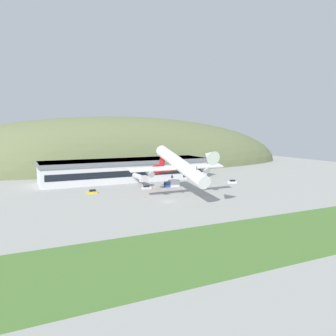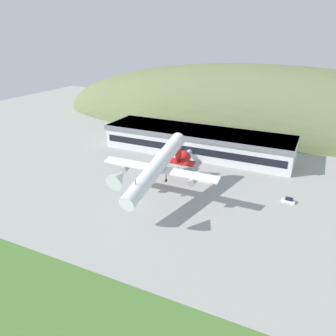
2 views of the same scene
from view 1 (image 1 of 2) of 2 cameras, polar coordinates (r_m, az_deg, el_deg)
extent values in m
plane|color=#9E9E99|center=(124.26, 0.05, -5.81)|extent=(377.69, 377.69, 0.00)
cube|color=#4C7533|center=(84.94, 14.44, -12.03)|extent=(339.92, 30.51, 0.08)
ellipsoid|color=#667047|center=(238.84, -8.21, 0.22)|extent=(276.74, 83.10, 71.85)
cube|color=silver|center=(175.33, -7.30, -0.32)|extent=(87.27, 21.92, 11.09)
cube|color=slate|center=(174.83, -7.33, 1.16)|extent=(88.47, 23.12, 2.00)
cube|color=black|center=(165.05, -6.11, -0.94)|extent=(83.78, 0.16, 3.10)
cylinder|color=silver|center=(159.53, -5.09, -1.56)|extent=(2.60, 12.80, 2.60)
cube|color=silver|center=(153.61, -4.26, -1.87)|extent=(3.38, 2.86, 2.86)
cylinder|color=slate|center=(154.38, -4.32, -2.58)|extent=(0.36, 0.36, 4.00)
cylinder|color=white|center=(128.63, 2.17, 0.55)|extent=(4.94, 37.45, 13.65)
cone|color=white|center=(110.22, 7.18, 2.10)|extent=(4.85, 6.43, 6.00)
cone|color=red|center=(148.30, -1.63, -0.63)|extent=(4.85, 7.39, 6.23)
cube|color=red|center=(144.24, -1.03, 1.16)|extent=(0.50, 6.25, 8.96)
cube|color=red|center=(144.92, -1.06, -0.45)|extent=(12.86, 3.45, 1.17)
cube|color=white|center=(130.38, 1.80, 0.06)|extent=(41.00, 3.60, 1.29)
cylinder|color=#9E9EA3|center=(124.99, -3.11, -0.90)|extent=(2.30, 4.04, 3.09)
cylinder|color=#9E9EA3|center=(136.13, 6.51, -0.30)|extent=(2.30, 4.04, 3.09)
cylinder|color=#2D2D2D|center=(129.49, 0.73, -1.08)|extent=(0.28, 0.28, 2.20)
cylinder|color=#2D2D2D|center=(129.64, 0.73, -1.56)|extent=(0.45, 1.10, 1.10)
cylinder|color=#2D2D2D|center=(131.95, 2.85, -0.94)|extent=(0.28, 0.28, 2.20)
cylinder|color=#2D2D2D|center=(132.10, 2.85, -1.42)|extent=(0.45, 1.10, 1.10)
cylinder|color=#2D2D2D|center=(117.61, 5.03, -0.12)|extent=(0.22, 0.22, 1.98)
cylinder|color=#2D2D2D|center=(117.73, 5.03, -0.60)|extent=(0.30, 0.82, 0.82)
cube|color=silver|center=(149.91, -3.72, -3.47)|extent=(4.51, 1.88, 0.84)
cube|color=black|center=(149.68, -3.80, -3.19)|extent=(2.51, 1.52, 0.69)
cube|color=gold|center=(142.41, -13.10, -4.17)|extent=(4.57, 1.88, 0.91)
cube|color=black|center=(142.31, -13.02, -3.84)|extent=(2.52, 1.57, 0.75)
cube|color=silver|center=(168.10, 11.11, -2.45)|extent=(4.46, 2.05, 0.92)
cube|color=black|center=(168.09, 11.18, -2.16)|extent=(2.49, 1.65, 0.75)
cube|color=#264C99|center=(153.42, -0.15, -2.90)|extent=(2.35, 2.48, 2.54)
cube|color=black|center=(152.84, -0.54, -2.76)|extent=(0.12, 2.08, 1.12)
cube|color=silver|center=(154.96, 1.05, -2.65)|extent=(4.94, 2.52, 3.32)
cube|color=orange|center=(131.27, -4.03, -5.13)|extent=(0.52, 0.52, 0.03)
cone|color=orange|center=(131.21, -4.03, -5.01)|extent=(0.40, 0.40, 0.55)
cube|color=orange|center=(142.85, -3.00, -4.15)|extent=(0.52, 0.52, 0.03)
cone|color=orange|center=(142.79, -3.01, -4.03)|extent=(0.40, 0.40, 0.55)
camera|label=2|loc=(111.05, 51.24, 18.18)|focal=35.00mm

